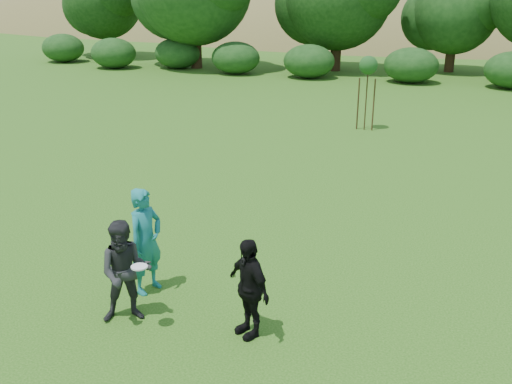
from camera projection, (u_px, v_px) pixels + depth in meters
The scene contains 7 objects.
ground at pixel (200, 302), 10.36m from camera, with size 120.00×120.00×0.00m, color #19470C.
player_teal at pixel (146, 241), 10.44m from camera, with size 0.74×0.49×2.03m, color #197274.
player_grey at pixel (126, 272), 9.54m from camera, with size 0.89×0.69×1.83m, color #262729.
player_black at pixel (249, 288), 9.16m from camera, with size 1.01×0.42×1.72m, color black.
frisbee at pixel (139, 267), 9.15m from camera, with size 0.27×0.27×0.04m.
sapling at pixel (368, 67), 21.57m from camera, with size 0.70×0.70×2.85m.
hillside at pixel (422, 122), 74.99m from camera, with size 150.00×72.00×52.00m.
Camera 1 is at (4.05, -8.11, 5.48)m, focal length 40.00 mm.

